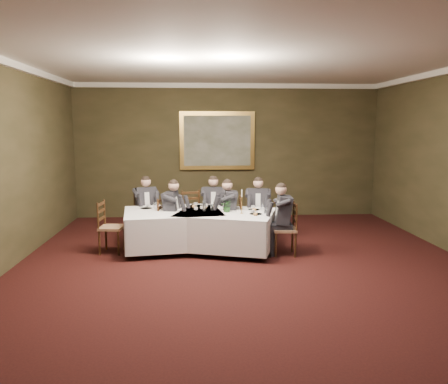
{
  "coord_description": "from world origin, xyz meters",
  "views": [
    {
      "loc": [
        -0.84,
        -6.58,
        2.38
      ],
      "look_at": [
        -0.31,
        1.67,
        1.15
      ],
      "focal_mm": 35.0,
      "sensor_mm": 36.0,
      "label": 1
    }
  ],
  "objects": [
    {
      "name": "diner_sec_endright",
      "position": [
        -0.15,
        1.98,
        0.51
      ],
      "size": [
        0.5,
        0.43,
        1.35
      ],
      "rotation": [
        0.0,
        0.0,
        1.53
      ],
      "color": "black",
      "rests_on": "chair_sec_endright"
    },
    {
      "name": "ground",
      "position": [
        0.0,
        0.0,
        0.0
      ],
      "size": [
        10.0,
        10.0,
        0.0
      ],
      "primitive_type": "plane",
      "color": "black",
      "rests_on": "ground"
    },
    {
      "name": "back_wall",
      "position": [
        0.0,
        5.0,
        1.75
      ],
      "size": [
        8.0,
        0.1,
        3.5
      ],
      "primitive_type": "cube",
      "color": "#2E2B17",
      "rests_on": "ground"
    },
    {
      "name": "crown_molding",
      "position": [
        0.0,
        0.0,
        3.44
      ],
      "size": [
        8.0,
        10.0,
        0.12
      ],
      "color": "white",
      "rests_on": "back_wall"
    },
    {
      "name": "chair_main_backright",
      "position": [
        0.45,
        2.39,
        0.28
      ],
      "size": [
        0.5,
        0.49,
        1.0
      ],
      "rotation": [
        0.0,
        0.0,
        2.98
      ],
      "color": "#866244",
      "rests_on": "ground"
    },
    {
      "name": "chair_main_endright",
      "position": [
        0.81,
        1.31,
        0.28
      ],
      "size": [
        0.45,
        0.47,
        1.0
      ],
      "rotation": [
        0.0,
        0.0,
        1.5
      ],
      "color": "#866244",
      "rests_on": "ground"
    },
    {
      "name": "chair_sec_endright",
      "position": [
        -0.13,
        1.98,
        0.28
      ],
      "size": [
        0.44,
        0.46,
        1.0
      ],
      "rotation": [
        0.0,
        0.0,
        1.53
      ],
      "color": "#866244",
      "rests_on": "ground"
    },
    {
      "name": "place_setting_table_second",
      "position": [
        -1.8,
        2.17,
        0.8
      ],
      "size": [
        0.33,
        0.31,
        0.14
      ],
      "color": "white",
      "rests_on": "table_second"
    },
    {
      "name": "front_wall",
      "position": [
        0.0,
        -5.0,
        1.75
      ],
      "size": [
        8.0,
        0.1,
        3.5
      ],
      "primitive_type": "cube",
      "color": "#2E2B17",
      "rests_on": "ground"
    },
    {
      "name": "chair_sec_backright",
      "position": [
        -0.94,
        2.84,
        0.28
      ],
      "size": [
        0.51,
        0.49,
        1.0
      ],
      "rotation": [
        0.0,
        0.0,
        3.32
      ],
      "color": "#866244",
      "rests_on": "ground"
    },
    {
      "name": "candlestick",
      "position": [
        0.01,
        1.49,
        0.94
      ],
      "size": [
        0.07,
        0.07,
        0.47
      ],
      "color": "#B58737",
      "rests_on": "table_main"
    },
    {
      "name": "place_setting_table_main",
      "position": [
        -0.58,
        2.17,
        0.8
      ],
      "size": [
        0.33,
        0.31,
        0.14
      ],
      "color": "white",
      "rests_on": "table_main"
    },
    {
      "name": "table_main",
      "position": [
        -0.28,
        1.64,
        0.45
      ],
      "size": [
        2.13,
        1.84,
        0.67
      ],
      "rotation": [
        0.0,
        0.0,
        -0.3
      ],
      "color": "black",
      "rests_on": "ground"
    },
    {
      "name": "chair_main_endleft",
      "position": [
        -1.37,
        1.98,
        0.28
      ],
      "size": [
        0.5,
        0.52,
        1.0
      ],
      "rotation": [
        0.0,
        0.0,
        -1.78
      ],
      "color": "#866244",
      "rests_on": "ground"
    },
    {
      "name": "centerpiece",
      "position": [
        -0.25,
        1.65,
        0.89
      ],
      "size": [
        0.28,
        0.26,
        0.25
      ],
      "primitive_type": "imported",
      "rotation": [
        0.0,
        0.0,
        -0.37
      ],
      "color": "#2D5926",
      "rests_on": "table_main"
    },
    {
      "name": "diner_main_backright",
      "position": [
        0.45,
        2.38,
        0.51
      ],
      "size": [
        0.47,
        0.54,
        1.35
      ],
      "rotation": [
        0.0,
        0.0,
        2.98
      ],
      "color": "black",
      "rests_on": "chair_main_backright"
    },
    {
      "name": "diner_main_endleft",
      "position": [
        -1.36,
        1.97,
        0.51
      ],
      "size": [
        0.55,
        0.49,
        1.35
      ],
      "rotation": [
        0.0,
        0.0,
        -1.78
      ],
      "color": "black",
      "rests_on": "chair_main_endleft"
    },
    {
      "name": "table_second",
      "position": [
        -1.3,
        1.83,
        0.45
      ],
      "size": [
        2.04,
        1.66,
        0.67
      ],
      "rotation": [
        0.0,
        0.0,
        0.14
      ],
      "color": "black",
      "rests_on": "ground"
    },
    {
      "name": "chair_main_backleft",
      "position": [
        -0.48,
        2.67,
        0.28
      ],
      "size": [
        0.46,
        0.44,
        1.0
      ],
      "rotation": [
        0.0,
        0.0,
        3.1
      ],
      "color": "#866244",
      "rests_on": "ground"
    },
    {
      "name": "painting",
      "position": [
        -0.28,
        4.94,
        2.03
      ],
      "size": [
        1.97,
        0.09,
        1.52
      ],
      "color": "gold",
      "rests_on": "back_wall"
    },
    {
      "name": "chair_sec_backleft",
      "position": [
        -1.93,
        2.71,
        0.28
      ],
      "size": [
        0.56,
        0.55,
        1.0
      ],
      "rotation": [
        0.0,
        0.0,
        3.51
      ],
      "color": "#866244",
      "rests_on": "ground"
    },
    {
      "name": "diner_main_endright",
      "position": [
        0.8,
        1.31,
        0.51
      ],
      "size": [
        0.51,
        0.44,
        1.35
      ],
      "rotation": [
        0.0,
        0.0,
        1.5
      ],
      "color": "black",
      "rests_on": "chair_main_endright"
    },
    {
      "name": "diner_main_backleft",
      "position": [
        -0.48,
        2.66,
        0.51
      ],
      "size": [
        0.43,
        0.5,
        1.35
      ],
      "rotation": [
        0.0,
        0.0,
        3.1
      ],
      "color": "black",
      "rests_on": "chair_main_backleft"
    },
    {
      "name": "ceiling",
      "position": [
        0.0,
        0.0,
        3.5
      ],
      "size": [
        8.0,
        10.0,
        0.1
      ],
      "primitive_type": "cube",
      "color": "silver",
      "rests_on": "back_wall"
    },
    {
      "name": "chair_sec_endleft",
      "position": [
        -2.47,
        1.67,
        0.28
      ],
      "size": [
        0.47,
        0.49,
        1.0
      ],
      "rotation": [
        0.0,
        0.0,
        -1.69
      ],
      "color": "#866244",
      "rests_on": "ground"
    },
    {
      "name": "diner_sec_backleft",
      "position": [
        -1.93,
        2.69,
        0.51
      ],
      "size": [
        0.55,
        0.59,
        1.35
      ],
      "rotation": [
        0.0,
        0.0,
        3.51
      ],
      "color": "black",
      "rests_on": "chair_sec_backleft"
    }
  ]
}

